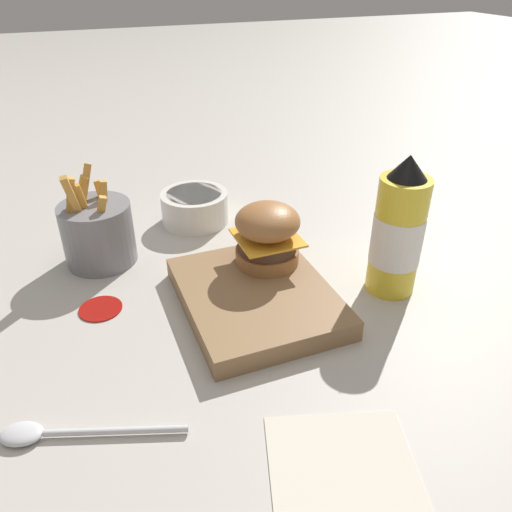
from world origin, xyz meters
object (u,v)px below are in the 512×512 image
(fries_basket, at_px, (97,232))
(spoon, at_px, (52,433))
(serving_board, at_px, (256,297))
(burger, at_px, (267,234))
(ketchup_bottle, at_px, (398,233))
(side_bowl, at_px, (195,207))

(fries_basket, height_order, spoon, fries_basket)
(serving_board, height_order, burger, burger)
(serving_board, bearing_deg, spoon, 115.43)
(serving_board, relative_size, ketchup_bottle, 1.17)
(side_bowl, xyz_separation_m, spoon, (-0.40, 0.26, -0.02))
(ketchup_bottle, xyz_separation_m, spoon, (-0.10, 0.46, -0.08))
(burger, bearing_deg, side_bowl, 12.69)
(burger, distance_m, fries_basket, 0.26)
(ketchup_bottle, relative_size, side_bowl, 1.70)
(serving_board, relative_size, spoon, 1.28)
(spoon, bearing_deg, fries_basket, -85.81)
(burger, bearing_deg, serving_board, 144.96)
(serving_board, bearing_deg, side_bowl, 1.90)
(serving_board, bearing_deg, fries_basket, 42.51)
(spoon, bearing_deg, burger, -129.90)
(serving_board, relative_size, fries_basket, 1.52)
(burger, relative_size, spoon, 0.50)
(serving_board, xyz_separation_m, burger, (0.06, -0.04, 0.06))
(burger, xyz_separation_m, side_bowl, (0.21, 0.05, -0.05))
(burger, height_order, side_bowl, burger)
(serving_board, height_order, ketchup_bottle, ketchup_bottle)
(ketchup_bottle, relative_size, fries_basket, 1.30)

